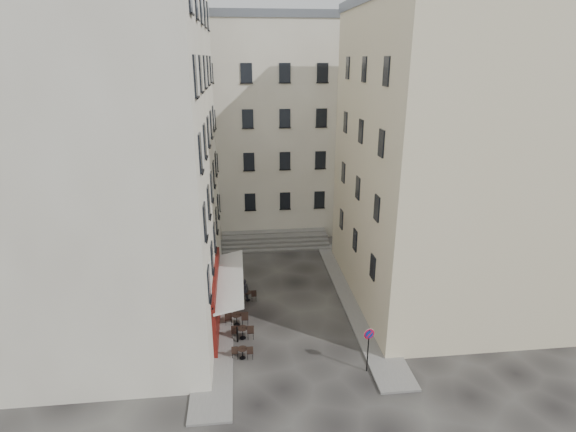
{
  "coord_description": "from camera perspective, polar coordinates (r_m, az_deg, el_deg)",
  "views": [
    {
      "loc": [
        -2.78,
        -22.67,
        15.12
      ],
      "look_at": [
        0.16,
        4.0,
        5.65
      ],
      "focal_mm": 28.0,
      "sensor_mm": 36.0,
      "label": 1
    }
  ],
  "objects": [
    {
      "name": "bistro_table_e",
      "position": [
        31.35,
        -6.93,
        -8.6
      ],
      "size": [
        1.26,
        0.59,
        0.89
      ],
      "color": "black",
      "rests_on": "ground"
    },
    {
      "name": "building_right",
      "position": [
        29.91,
        20.37,
        7.04
      ],
      "size": [
        12.2,
        14.2,
        18.6
      ],
      "color": "beige",
      "rests_on": "ground"
    },
    {
      "name": "bistro_table_b",
      "position": [
        26.41,
        -5.78,
        -14.4
      ],
      "size": [
        1.27,
        0.6,
        0.89
      ],
      "color": "black",
      "rests_on": "ground"
    },
    {
      "name": "no_parking_sign",
      "position": [
        23.56,
        10.2,
        -15.43
      ],
      "size": [
        0.56,
        0.16,
        2.49
      ],
      "rotation": [
        0.0,
        0.0,
        0.2
      ],
      "color": "black",
      "rests_on": "ground"
    },
    {
      "name": "sidewalk_left",
      "position": [
        30.68,
        -8.82,
        -10.21
      ],
      "size": [
        2.0,
        22.0,
        0.12
      ],
      "primitive_type": "cube",
      "color": "slate",
      "rests_on": "ground"
    },
    {
      "name": "building_left",
      "position": [
        27.23,
        -22.86,
        7.76
      ],
      "size": [
        12.2,
        16.2,
        20.6
      ],
      "color": "beige",
      "rests_on": "ground"
    },
    {
      "name": "bollard_mid",
      "position": [
        29.1,
        -6.47,
        -10.79
      ],
      "size": [
        0.12,
        0.12,
        0.98
      ],
      "color": "black",
      "rests_on": "ground"
    },
    {
      "name": "bollard_near",
      "position": [
        26.13,
        -6.45,
        -14.65
      ],
      "size": [
        0.12,
        0.12,
        0.98
      ],
      "color": "black",
      "rests_on": "ground"
    },
    {
      "name": "bollard_far",
      "position": [
        32.17,
        -6.49,
        -7.67
      ],
      "size": [
        0.12,
        0.12,
        0.98
      ],
      "color": "black",
      "rests_on": "ground"
    },
    {
      "name": "stone_steps",
      "position": [
        38.29,
        -1.64,
        -3.17
      ],
      "size": [
        9.0,
        3.15,
        0.8
      ],
      "color": "#63605E",
      "rests_on": "ground"
    },
    {
      "name": "bistro_table_a",
      "position": [
        24.95,
        -5.81,
        -16.8
      ],
      "size": [
        1.13,
        0.53,
        0.8
      ],
      "color": "black",
      "rests_on": "ground"
    },
    {
      "name": "sidewalk_right",
      "position": [
        30.64,
        8.44,
        -10.23
      ],
      "size": [
        2.0,
        18.0,
        0.12
      ],
      "primitive_type": "cube",
      "color": "slate",
      "rests_on": "ground"
    },
    {
      "name": "bistro_table_c",
      "position": [
        27.53,
        -6.53,
        -12.77
      ],
      "size": [
        1.38,
        0.65,
        0.97
      ],
      "color": "black",
      "rests_on": "ground"
    },
    {
      "name": "ground",
      "position": [
        27.39,
        0.61,
        -14.06
      ],
      "size": [
        90.0,
        90.0,
        0.0
      ],
      "primitive_type": "plane",
      "color": "black",
      "rests_on": "ground"
    },
    {
      "name": "building_back",
      "position": [
        42.11,
        -3.88,
        11.47
      ],
      "size": [
        18.2,
        10.2,
        18.6
      ],
      "color": "beige",
      "rests_on": "ground"
    },
    {
      "name": "pedestrian",
      "position": [
        29.79,
        -5.57,
        -9.36
      ],
      "size": [
        0.61,
        0.42,
        1.62
      ],
      "primitive_type": "imported",
      "rotation": [
        0.0,
        0.0,
        3.19
      ],
      "color": "black",
      "rests_on": "ground"
    },
    {
      "name": "bistro_table_d",
      "position": [
        30.03,
        -5.12,
        -9.98
      ],
      "size": [
        1.13,
        0.53,
        0.79
      ],
      "color": "black",
      "rests_on": "ground"
    },
    {
      "name": "cafe_storefront",
      "position": [
        27.16,
        -8.86,
        -9.98
      ],
      "size": [
        1.74,
        7.3,
        3.5
      ],
      "color": "#440D09",
      "rests_on": "ground"
    }
  ]
}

